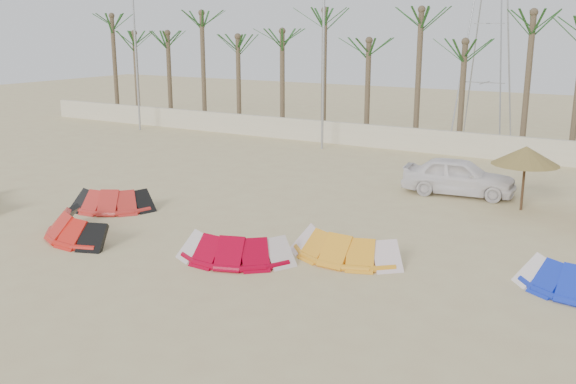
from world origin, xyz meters
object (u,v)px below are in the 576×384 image
Objects in this scene: kite_red_left at (118,199)px; kite_orange at (349,243)px; kite_red_mid at (84,223)px; car at (459,176)px; kite_red_right at (241,245)px; parasol_left at (526,156)px.

kite_red_left is 1.00× the size of kite_orange.
car is (9.20, 11.70, 0.36)m from kite_red_mid.
kite_orange is at bearing -1.70° from kite_red_left.
kite_red_mid is 14.89m from car.
kite_red_left is 13.77m from car.
kite_red_mid and kite_red_right have the same top height.
kite_red_mid is at bearing -172.17° from kite_red_right.
kite_orange is 1.43× the size of parasol_left.
parasol_left reaches higher than kite_red_mid.
kite_orange is (9.86, -0.29, 0.00)m from kite_red_left.
kite_red_left is at bearing 115.37° from kite_red_mid.
parasol_left is (6.16, 9.83, 1.69)m from kite_red_right.
parasol_left is 0.55× the size of car.
kite_red_mid is 5.84m from kite_red_right.
car reaches higher than kite_orange.
car is at bearing 158.53° from parasol_left.
kite_red_mid is 0.87× the size of car.
kite_red_mid is 8.88m from kite_orange.
kite_red_right is at bearing -16.32° from kite_red_left.
kite_red_left is 3.20m from kite_red_mid.
kite_red_right is 3.25m from kite_orange.
parasol_left reaches higher than kite_orange.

